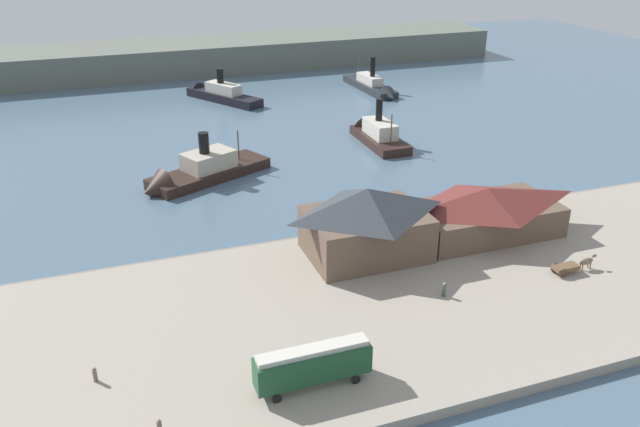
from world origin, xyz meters
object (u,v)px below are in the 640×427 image
Objects in this scene: ferry_shed_west_terminal at (485,210)px; ferry_moored_west at (218,93)px; ferry_outer_harbor at (376,133)px; pedestrian_near_east_shed at (95,375)px; street_tram at (313,364)px; ferry_moored_east at (195,174)px; ferry_near_quay at (374,87)px; ferry_shed_central_terminal at (366,221)px; pedestrian_by_tram at (160,427)px; pedestrian_near_west_shed at (444,290)px; horse_cart at (573,265)px; mooring_post_center_east at (534,201)px.

ferry_shed_west_terminal reaches higher than ferry_moored_west.
ferry_outer_harbor is at bearing 84.88° from ferry_shed_west_terminal.
ferry_shed_west_terminal is 12.38× the size of pedestrian_near_east_shed.
ferry_moored_east is at bearing 90.90° from street_tram.
ferry_moored_west is 0.94× the size of ferry_near_quay.
pedestrian_near_east_shed is at bearing -156.90° from ferry_shed_central_terminal.
ferry_moored_east is (-33.43, 34.65, -2.97)m from ferry_shed_west_terminal.
pedestrian_by_tram is at bearing -153.10° from ferry_shed_west_terminal.
ferry_shed_west_terminal is 0.84× the size of ferry_moored_east.
pedestrian_near_east_shed is 0.07× the size of ferry_near_quay.
pedestrian_near_west_shed is at bearing -70.84° from ferry_shed_central_terminal.
horse_cart is 55.69m from pedestrian_near_east_shed.
ferry_outer_harbor is at bearing 46.80° from pedestrian_near_east_shed.
pedestrian_by_tram is (-29.04, -23.49, -3.84)m from ferry_shed_central_terminal.
horse_cart is (4.18, -13.10, -2.40)m from ferry_shed_west_terminal.
pedestrian_near_east_shed is at bearing -107.93° from ferry_moored_west.
ferry_shed_west_terminal is at bearing -95.12° from ferry_outer_harbor.
ferry_moored_west is at bearing 72.07° from pedestrian_near_east_shed.
ferry_outer_harbor reaches higher than horse_cart.
ferry_near_quay is (52.27, 102.12, -2.36)m from street_tram.
ferry_outer_harbor is (50.70, 68.16, -0.39)m from pedestrian_by_tram.
ferry_shed_central_terminal is at bearing -169.06° from mooring_post_center_east.
pedestrian_near_west_shed reaches higher than pedestrian_near_east_shed.
ferry_near_quay reaches higher than ferry_shed_west_terminal.
pedestrian_near_west_shed is (-13.35, -12.64, -2.51)m from ferry_shed_west_terminal.
ferry_shed_west_terminal is 44.73m from ferry_outer_harbor.
pedestrian_near_east_shed reaches higher than mooring_post_center_east.
street_tram is 20.46m from pedestrian_near_east_shed.
horse_cart is at bearing -72.31° from ferry_shed_west_terminal.
street_tram is 114.75m from ferry_near_quay.
ferry_moored_east reaches higher than horse_cart.
ferry_shed_central_terminal reaches higher than ferry_shed_west_terminal.
ferry_outer_harbor is at bearing 64.13° from ferry_shed_central_terminal.
horse_cart is at bearing 13.83° from street_tram.
ferry_shed_central_terminal reaches higher than ferry_moored_west.
ferry_outer_harbor reaches higher than ferry_near_quay.
street_tram is at bearing -153.67° from pedestrian_near_west_shed.
ferry_moored_west is (13.62, 108.16, -2.09)m from street_tram.
horse_cart is at bearing -99.48° from ferry_near_quay.
ferry_near_quay reaches higher than pedestrian_by_tram.
ferry_near_quay is (19.73, 79.98, -3.21)m from ferry_shed_west_terminal.
pedestrian_near_east_shed is 81.05m from ferry_outer_harbor.
ferry_near_quay is (15.55, 93.08, -0.81)m from horse_cart.
mooring_post_center_east is 86.34m from ferry_moored_west.
pedestrian_by_tram is at bearing -122.65° from ferry_near_quay.
horse_cart is 0.27× the size of ferry_moored_west.
horse_cart is (21.85, -12.89, -3.70)m from ferry_shed_central_terminal.
ferry_moored_east reaches higher than pedestrian_near_east_shed.
pedestrian_near_west_shed is 38.20m from pedestrian_near_east_shed.
pedestrian_by_tram is 1.89× the size of mooring_post_center_east.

